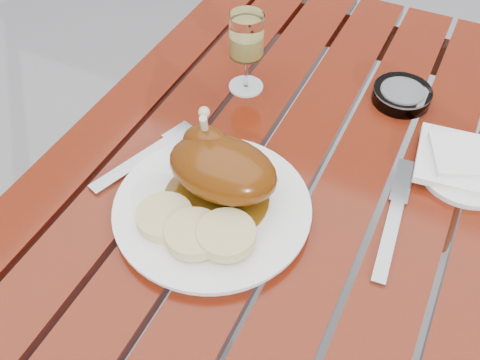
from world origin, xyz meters
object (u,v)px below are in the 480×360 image
object	(u,v)px
dinner_plate	(212,209)
wine_glass	(246,53)
table	(279,273)
side_plate	(466,172)
ashtray	(402,95)

from	to	relation	value
dinner_plate	wine_glass	xyz separation A→B (m)	(-0.09, 0.32, 0.07)
table	side_plate	world-z (taller)	side_plate
wine_glass	side_plate	size ratio (longest dim) A/B	1.00
dinner_plate	ashtray	world-z (taller)	ashtray
side_plate	ashtray	xyz separation A→B (m)	(-0.15, 0.15, 0.01)
dinner_plate	wine_glass	distance (m)	0.34
side_plate	ashtray	size ratio (longest dim) A/B	1.44
wine_glass	dinner_plate	bearing A→B (deg)	-73.82
wine_glass	side_plate	xyz separation A→B (m)	(0.44, -0.05, -0.07)
side_plate	ashtray	bearing A→B (deg)	135.74
wine_glass	ashtray	bearing A→B (deg)	18.03
dinner_plate	ashtray	xyz separation A→B (m)	(0.20, 0.41, 0.00)
table	ashtray	world-z (taller)	ashtray
table	dinner_plate	size ratio (longest dim) A/B	3.79
dinner_plate	wine_glass	world-z (taller)	wine_glass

